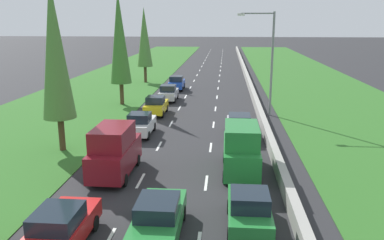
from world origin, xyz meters
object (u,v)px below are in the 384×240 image
Objects in this scene: silver_sedan_right_lane at (239,125)px; poplar_tree_third at (119,38)px; poplar_tree_fourth at (144,37)px; maroon_van_left_lane at (114,151)px; blue_hatchback_left_lane at (177,83)px; green_sedan_centre_lane at (158,218)px; green_hatchback_right_lane at (249,210)px; street_light_mast at (268,56)px; white_hatchback_left_lane at (140,124)px; red_sedan_left_lane at (60,229)px; poplar_tree_second at (55,50)px; silver_hatchback_left_lane at (168,93)px; yellow_hatchback_left_lane at (156,106)px; green_van_right_lane at (241,149)px.

poplar_tree_third reaches higher than silver_sedan_right_lane.
maroon_van_left_lane is at bearing -81.51° from poplar_tree_fourth.
blue_hatchback_left_lane is 0.39× the size of poplar_tree_fourth.
green_sedan_centre_lane is at bearing -77.98° from poplar_tree_fourth.
maroon_van_left_lane is at bearing 143.01° from green_hatchback_right_lane.
white_hatchback_left_lane is at bearing -143.50° from street_light_mast.
blue_hatchback_left_lane is 0.43× the size of street_light_mast.
red_sedan_left_lane is 7.36m from maroon_van_left_lane.
white_hatchback_left_lane is 12.89m from poplar_tree_third.
poplar_tree_second is at bearing 112.02° from red_sedan_left_lane.
silver_hatchback_left_lane is 1.00× the size of blue_hatchback_left_lane.
street_light_mast is (14.19, 11.19, -1.24)m from poplar_tree_second.
white_hatchback_left_lane is at bearing 118.93° from green_hatchback_right_lane.
poplar_tree_second is at bearing -105.16° from silver_hatchback_left_lane.
white_hatchback_left_lane is at bearing -90.08° from yellow_hatchback_left_lane.
blue_hatchback_left_lane is 34.14m from green_sedan_centre_lane.
silver_hatchback_left_lane is 14.45m from silver_sedan_right_lane.
red_sedan_left_lane is 3.67m from green_sedan_centre_lane.
green_hatchback_right_lane is 0.80× the size of maroon_van_left_lane.
green_sedan_centre_lane is 7.84m from green_van_right_lane.
blue_hatchback_left_lane is at bearing 109.67° from silver_sedan_right_lane.
poplar_tree_fourth reaches higher than white_hatchback_left_lane.
poplar_tree_second is (-4.60, 3.92, 5.08)m from maroon_van_left_lane.
poplar_tree_third is at bearing -87.90° from poplar_tree_fourth.
poplar_tree_third is 1.11× the size of poplar_tree_fourth.
green_hatchback_right_lane is at bearing 16.46° from red_sedan_left_lane.
poplar_tree_second is at bearing -159.75° from silver_sedan_right_lane.
silver_hatchback_left_lane is 0.43× the size of street_light_mast.
poplar_tree_fourth is at bearing 110.04° from green_van_right_lane.
maroon_van_left_lane is at bearing 119.06° from green_sedan_centre_lane.
green_van_right_lane reaches higher than silver_hatchback_left_lane.
maroon_van_left_lane is 1.09× the size of silver_sedan_right_lane.
red_sedan_left_lane is 1.15× the size of silver_hatchback_left_lane.
silver_sedan_right_lane is at bearing -60.94° from silver_hatchback_left_lane.
blue_hatchback_left_lane is at bearing 89.87° from silver_hatchback_left_lane.
street_light_mast is at bearing 82.71° from green_hatchback_right_lane.
street_light_mast is (9.64, 22.45, 4.42)m from red_sedan_left_lane.
poplar_tree_second reaches higher than green_sedan_centre_lane.
maroon_van_left_lane reaches higher than silver_sedan_right_lane.
white_hatchback_left_lane is 1.00× the size of silver_hatchback_left_lane.
green_van_right_lane is 1.09× the size of silver_sedan_right_lane.
white_hatchback_left_lane is (-0.25, 7.83, -0.56)m from maroon_van_left_lane.
white_hatchback_left_lane and silver_hatchback_left_lane have the same top height.
red_sedan_left_lane is 0.45× the size of poplar_tree_fourth.
poplar_tree_third is at bearing 99.60° from red_sedan_left_lane.
street_light_mast is at bearing -52.87° from blue_hatchback_left_lane.
green_sedan_centre_lane is at bearing -72.38° from poplar_tree_third.
yellow_hatchback_left_lane is 0.43× the size of street_light_mast.
poplar_tree_fourth reaches higher than blue_hatchback_left_lane.
poplar_tree_fourth is (-0.54, 14.71, -0.56)m from poplar_tree_third.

